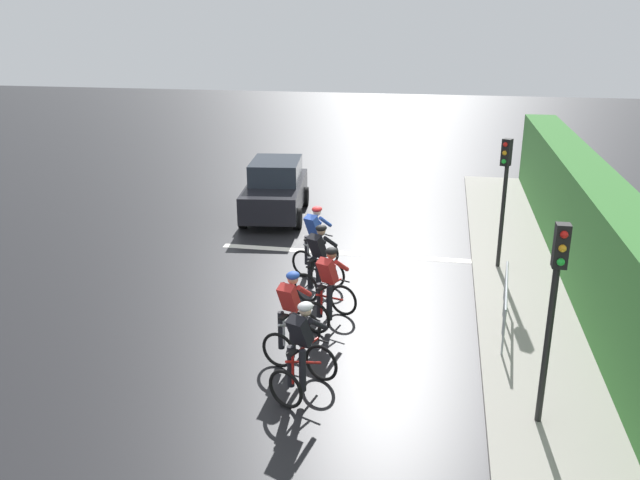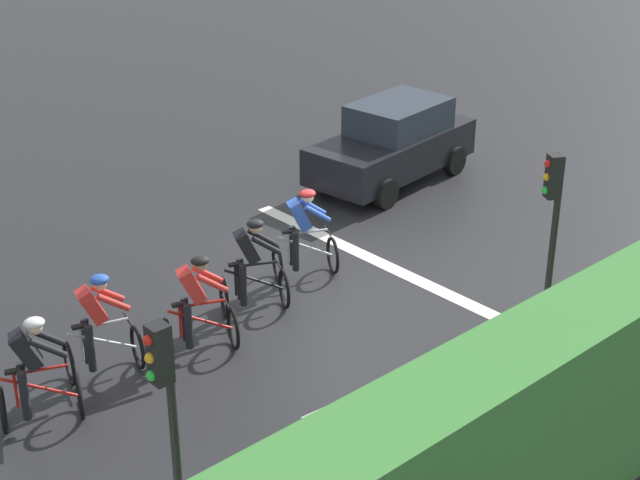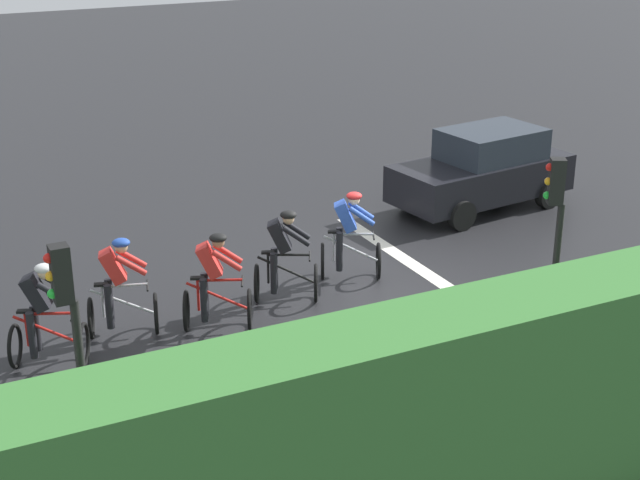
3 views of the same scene
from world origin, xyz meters
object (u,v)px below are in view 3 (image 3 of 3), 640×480
cyclist_second (119,290)px  cyclist_fourth (284,259)px  cyclist_trailing (349,238)px  pedestrian_railing_kerbside (339,380)px  cyclist_lead (44,318)px  cyclist_mid (214,284)px  car_black (483,170)px  traffic_light_far_junction (72,342)px  traffic_light_near_crossing (554,236)px

cyclist_second → cyclist_fourth: (0.03, -2.86, 0.00)m
cyclist_trailing → pedestrian_railing_kerbside: cyclist_trailing is taller
cyclist_lead → cyclist_second: same height
cyclist_lead → cyclist_fourth: same height
cyclist_mid → car_black: bearing=-67.7°
cyclist_trailing → pedestrian_railing_kerbside: 5.04m
cyclist_mid → traffic_light_far_junction: size_ratio=0.50×
cyclist_lead → pedestrian_railing_kerbside: size_ratio=0.64×
car_black → pedestrian_railing_kerbside: car_black is taller
car_black → pedestrian_railing_kerbside: size_ratio=1.64×
cyclist_second → cyclist_trailing: same height
cyclist_fourth → cyclist_trailing: bearing=-75.4°
cyclist_mid → car_black: 8.00m
car_black → traffic_light_near_crossing: traffic_light_near_crossing is taller
cyclist_lead → cyclist_trailing: (0.90, -5.59, 0.00)m
cyclist_second → pedestrian_railing_kerbside: cyclist_second is taller
cyclist_lead → cyclist_trailing: size_ratio=1.00×
cyclist_lead → traffic_light_far_junction: (-3.77, 0.28, 1.43)m
traffic_light_near_crossing → cyclist_lead: bearing=60.9°
cyclist_fourth → car_black: car_black is taller
pedestrian_railing_kerbside → car_black: bearing=-46.8°
cyclist_fourth → traffic_light_far_junction: (-4.29, 4.41, 1.43)m
cyclist_fourth → traffic_light_far_junction: 6.31m
traffic_light_far_junction → pedestrian_railing_kerbside: traffic_light_far_junction is taller
pedestrian_railing_kerbside → cyclist_lead: bearing=41.7°
cyclist_fourth → cyclist_trailing: same height
cyclist_trailing → cyclist_second: bearing=95.4°
traffic_light_near_crossing → pedestrian_railing_kerbside: bearing=88.5°
cyclist_lead → traffic_light_near_crossing: traffic_light_near_crossing is taller
pedestrian_railing_kerbside → traffic_light_far_junction: bearing=94.8°
pedestrian_railing_kerbside → traffic_light_near_crossing: bearing=-91.5°
cyclist_second → pedestrian_railing_kerbside: (-3.98, -1.85, -0.05)m
traffic_light_far_junction → pedestrian_railing_kerbside: bearing=-85.2°
traffic_light_far_junction → cyclist_second: bearing=-19.9°
cyclist_fourth → pedestrian_railing_kerbside: bearing=165.8°
cyclist_mid → traffic_light_far_junction: bearing=142.0°
cyclist_lead → cyclist_second: (0.49, -1.26, 0.00)m
cyclist_fourth → cyclist_trailing: 1.51m
traffic_light_near_crossing → pedestrian_railing_kerbside: traffic_light_near_crossing is taller
cyclist_lead → traffic_light_near_crossing: bearing=-119.1°
traffic_light_far_junction → pedestrian_railing_kerbside: 3.71m
cyclist_trailing → traffic_light_far_junction: (-4.67, 5.87, 1.43)m
cyclist_lead → cyclist_second: size_ratio=1.00×
cyclist_fourth → traffic_light_near_crossing: 4.90m
pedestrian_railing_kerbside → cyclist_trailing: bearing=-29.4°
car_black → traffic_light_far_junction: traffic_light_far_junction is taller
cyclist_lead → cyclist_mid: same height
traffic_light_far_junction → cyclist_lead: bearing=-4.3°
car_black → pedestrian_railing_kerbside: (-6.55, 6.98, -0.12)m
cyclist_fourth → traffic_light_far_junction: bearing=134.2°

